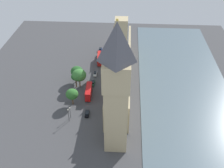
{
  "coord_description": "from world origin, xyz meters",
  "views": [
    {
      "loc": [
        -5.18,
        115.13,
        80.35
      ],
      "look_at": [
        1.0,
        15.38,
        8.02
      ],
      "focal_mm": 43.11,
      "sensor_mm": 36.0,
      "label": 1
    }
  ],
  "objects_px": {
    "car_dark_green_under_trees": "(93,83)",
    "street_lamp_slot_11": "(68,113)",
    "street_lamp_slot_12": "(70,111)",
    "plane_tree_slot_10": "(79,75)",
    "plane_tree_kerbside": "(76,77)",
    "plane_tree_corner": "(77,71)",
    "double_decker_bus_by_river_gate": "(89,91)",
    "double_decker_bus_opposite_hall": "(100,58)",
    "clock_tower": "(116,89)",
    "parliament_building": "(120,65)",
    "car_black_midblock": "(87,113)",
    "car_blue_leading": "(100,50)",
    "pedestrian_near_tower": "(106,69)",
    "car_white_far_end": "(95,74)",
    "plane_tree_trailing": "(72,94)"
  },
  "relations": [
    {
      "from": "car_dark_green_under_trees",
      "to": "street_lamp_slot_11",
      "type": "height_order",
      "value": "street_lamp_slot_11"
    },
    {
      "from": "street_lamp_slot_11",
      "to": "street_lamp_slot_12",
      "type": "bearing_deg",
      "value": -95.47
    },
    {
      "from": "plane_tree_slot_10",
      "to": "street_lamp_slot_11",
      "type": "height_order",
      "value": "plane_tree_slot_10"
    },
    {
      "from": "plane_tree_kerbside",
      "to": "plane_tree_corner",
      "type": "xyz_separation_m",
      "value": [
        0.32,
        -5.24,
        -0.35
      ]
    },
    {
      "from": "double_decker_bus_by_river_gate",
      "to": "street_lamp_slot_11",
      "type": "xyz_separation_m",
      "value": [
        6.13,
        17.95,
        1.98
      ]
    },
    {
      "from": "double_decker_bus_opposite_hall",
      "to": "clock_tower",
      "type": "bearing_deg",
      "value": -82.65
    },
    {
      "from": "street_lamp_slot_11",
      "to": "street_lamp_slot_12",
      "type": "height_order",
      "value": "street_lamp_slot_11"
    },
    {
      "from": "plane_tree_corner",
      "to": "double_decker_bus_opposite_hall",
      "type": "bearing_deg",
      "value": -116.8
    },
    {
      "from": "parliament_building",
      "to": "double_decker_bus_by_river_gate",
      "type": "bearing_deg",
      "value": 48.32
    },
    {
      "from": "plane_tree_corner",
      "to": "street_lamp_slot_11",
      "type": "xyz_separation_m",
      "value": [
        -1.36,
        29.89,
        -1.21
      ]
    },
    {
      "from": "parliament_building",
      "to": "plane_tree_corner",
      "type": "relative_size",
      "value": 9.04
    },
    {
      "from": "double_decker_bus_opposite_hall",
      "to": "street_lamp_slot_12",
      "type": "height_order",
      "value": "street_lamp_slot_12"
    },
    {
      "from": "car_black_midblock",
      "to": "plane_tree_kerbside",
      "type": "bearing_deg",
      "value": 109.5
    },
    {
      "from": "car_blue_leading",
      "to": "plane_tree_corner",
      "type": "bearing_deg",
      "value": 74.83
    },
    {
      "from": "double_decker_bus_by_river_gate",
      "to": "street_lamp_slot_11",
      "type": "distance_m",
      "value": 19.07
    },
    {
      "from": "pedestrian_near_tower",
      "to": "street_lamp_slot_11",
      "type": "xyz_separation_m",
      "value": [
        12.5,
        40.82,
        3.86
      ]
    },
    {
      "from": "pedestrian_near_tower",
      "to": "clock_tower",
      "type": "bearing_deg",
      "value": -37.41
    },
    {
      "from": "car_blue_leading",
      "to": "pedestrian_near_tower",
      "type": "distance_m",
      "value": 22.27
    },
    {
      "from": "car_blue_leading",
      "to": "double_decker_bus_by_river_gate",
      "type": "bearing_deg",
      "value": 88.22
    },
    {
      "from": "car_white_far_end",
      "to": "clock_tower",
      "type": "bearing_deg",
      "value": 104.1
    },
    {
      "from": "clock_tower",
      "to": "car_black_midblock",
      "type": "distance_m",
      "value": 32.9
    },
    {
      "from": "car_blue_leading",
      "to": "plane_tree_kerbside",
      "type": "bearing_deg",
      "value": 77.28
    },
    {
      "from": "plane_tree_trailing",
      "to": "plane_tree_slot_10",
      "type": "relative_size",
      "value": 0.83
    },
    {
      "from": "parliament_building",
      "to": "pedestrian_near_tower",
      "type": "distance_m",
      "value": 12.68
    },
    {
      "from": "car_white_far_end",
      "to": "plane_tree_slot_10",
      "type": "xyz_separation_m",
      "value": [
        6.49,
        10.65,
        5.9
      ]
    },
    {
      "from": "street_lamp_slot_11",
      "to": "car_blue_leading",
      "type": "bearing_deg",
      "value": -96.71
    },
    {
      "from": "plane_tree_trailing",
      "to": "car_black_midblock",
      "type": "bearing_deg",
      "value": 136.77
    },
    {
      "from": "car_white_far_end",
      "to": "street_lamp_slot_12",
      "type": "relative_size",
      "value": 0.74
    },
    {
      "from": "car_dark_green_under_trees",
      "to": "plane_tree_trailing",
      "type": "distance_m",
      "value": 18.13
    },
    {
      "from": "clock_tower",
      "to": "double_decker_bus_by_river_gate",
      "type": "height_order",
      "value": "clock_tower"
    },
    {
      "from": "car_blue_leading",
      "to": "plane_tree_slot_10",
      "type": "bearing_deg",
      "value": 79.61
    },
    {
      "from": "plane_tree_corner",
      "to": "car_dark_green_under_trees",
      "type": "bearing_deg",
      "value": 162.56
    },
    {
      "from": "car_dark_green_under_trees",
      "to": "plane_tree_kerbside",
      "type": "relative_size",
      "value": 0.58
    },
    {
      "from": "plane_tree_kerbside",
      "to": "street_lamp_slot_11",
      "type": "distance_m",
      "value": 24.73
    },
    {
      "from": "parliament_building",
      "to": "plane_tree_kerbside",
      "type": "height_order",
      "value": "parliament_building"
    },
    {
      "from": "car_dark_green_under_trees",
      "to": "car_black_midblock",
      "type": "xyz_separation_m",
      "value": [
        -0.26,
        23.01,
        -0.0
      ]
    },
    {
      "from": "double_decker_bus_opposite_hall",
      "to": "pedestrian_near_tower",
      "type": "distance_m",
      "value": 9.45
    },
    {
      "from": "double_decker_bus_by_river_gate",
      "to": "clock_tower",
      "type": "bearing_deg",
      "value": -65.97
    },
    {
      "from": "car_white_far_end",
      "to": "street_lamp_slot_11",
      "type": "distance_m",
      "value": 36.75
    },
    {
      "from": "plane_tree_trailing",
      "to": "plane_tree_slot_10",
      "type": "xyz_separation_m",
      "value": [
        -1.09,
        -13.77,
        1.12
      ]
    },
    {
      "from": "parliament_building",
      "to": "street_lamp_slot_12",
      "type": "bearing_deg",
      "value": 57.62
    },
    {
      "from": "car_blue_leading",
      "to": "double_decker_bus_opposite_hall",
      "type": "xyz_separation_m",
      "value": [
        -0.98,
        13.39,
        1.75
      ]
    },
    {
      "from": "plane_tree_kerbside",
      "to": "street_lamp_slot_11",
      "type": "xyz_separation_m",
      "value": [
        -1.04,
        24.66,
        -1.56
      ]
    },
    {
      "from": "car_blue_leading",
      "to": "car_dark_green_under_trees",
      "type": "height_order",
      "value": "same"
    },
    {
      "from": "clock_tower",
      "to": "plane_tree_corner",
      "type": "height_order",
      "value": "clock_tower"
    },
    {
      "from": "pedestrian_near_tower",
      "to": "plane_tree_trailing",
      "type": "bearing_deg",
      "value": -69.89
    },
    {
      "from": "double_decker_bus_opposite_hall",
      "to": "plane_tree_slot_10",
      "type": "distance_m",
      "value": 25.44
    },
    {
      "from": "double_decker_bus_opposite_hall",
      "to": "car_dark_green_under_trees",
      "type": "relative_size",
      "value": 2.24
    },
    {
      "from": "plane_tree_slot_10",
      "to": "street_lamp_slot_12",
      "type": "distance_m",
      "value": 23.18
    },
    {
      "from": "car_dark_green_under_trees",
      "to": "clock_tower",
      "type": "bearing_deg",
      "value": 109.89
    }
  ]
}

